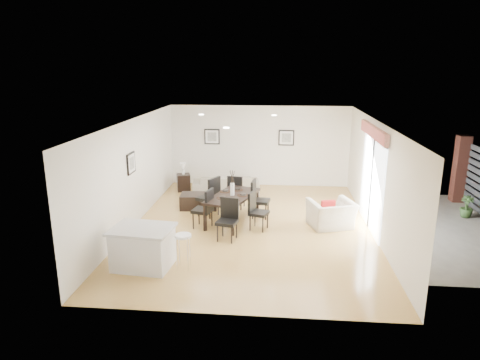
# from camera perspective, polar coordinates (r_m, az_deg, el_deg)

# --- Properties ---
(ground) EXTENTS (8.00, 8.00, 0.00)m
(ground) POSITION_cam_1_polar(r_m,az_deg,el_deg) (10.97, 1.52, -6.25)
(ground) COLOR tan
(ground) RESTS_ON ground
(wall_back) EXTENTS (6.00, 0.04, 2.70)m
(wall_back) POSITION_cam_1_polar(r_m,az_deg,el_deg) (14.45, 2.59, 4.55)
(wall_back) COLOR white
(wall_back) RESTS_ON ground
(wall_front) EXTENTS (6.00, 0.04, 2.70)m
(wall_front) POSITION_cam_1_polar(r_m,az_deg,el_deg) (6.77, -0.62, -7.88)
(wall_front) COLOR white
(wall_front) RESTS_ON ground
(wall_left) EXTENTS (0.04, 8.00, 2.70)m
(wall_left) POSITION_cam_1_polar(r_m,az_deg,el_deg) (11.14, -14.02, 0.92)
(wall_left) COLOR white
(wall_left) RESTS_ON ground
(wall_right) EXTENTS (0.04, 8.00, 2.70)m
(wall_right) POSITION_cam_1_polar(r_m,az_deg,el_deg) (10.80, 17.67, 0.20)
(wall_right) COLOR white
(wall_right) RESTS_ON ground
(ceiling) EXTENTS (6.00, 8.00, 0.02)m
(ceiling) POSITION_cam_1_polar(r_m,az_deg,el_deg) (10.30, 1.62, 7.88)
(ceiling) COLOR white
(ceiling) RESTS_ON wall_back
(sofa) EXTENTS (2.19, 1.12, 0.61)m
(sofa) POSITION_cam_1_polar(r_m,az_deg,el_deg) (13.66, -1.90, -0.57)
(sofa) COLOR gray
(sofa) RESTS_ON ground
(armchair) EXTENTS (1.29, 1.21, 0.69)m
(armchair) POSITION_cam_1_polar(r_m,az_deg,el_deg) (11.08, 12.06, -4.48)
(armchair) COLOR beige
(armchair) RESTS_ON ground
(courtyard_plant_b) EXTENTS (0.43, 0.43, 0.60)m
(courtyard_plant_b) POSITION_cam_1_polar(r_m,az_deg,el_deg) (13.07, 27.98, -3.15)
(courtyard_plant_b) COLOR #325022
(courtyard_plant_b) RESTS_ON ground
(dining_table) EXTENTS (1.40, 1.97, 0.74)m
(dining_table) POSITION_cam_1_polar(r_m,az_deg,el_deg) (11.06, -1.02, -2.40)
(dining_table) COLOR black
(dining_table) RESTS_ON ground
(dining_chair_wnear) EXTENTS (0.55, 0.55, 1.02)m
(dining_chair_wnear) POSITION_cam_1_polar(r_m,az_deg,el_deg) (10.74, -4.62, -3.55)
(dining_chair_wnear) COLOR black
(dining_chair_wnear) RESTS_ON ground
(dining_chair_wfar) EXTENTS (0.67, 0.67, 1.10)m
(dining_chair_wfar) POSITION_cam_1_polar(r_m,az_deg,el_deg) (11.54, -3.91, -1.95)
(dining_chair_wfar) COLOR black
(dining_chair_wfar) RESTS_ON ground
(dining_chair_enear) EXTENTS (0.54, 0.54, 0.96)m
(dining_chair_enear) POSITION_cam_1_polar(r_m,az_deg,el_deg) (10.66, 2.13, -3.84)
(dining_chair_enear) COLOR black
(dining_chair_enear) RESTS_ON ground
(dining_chair_efar) EXTENTS (0.52, 0.52, 1.02)m
(dining_chair_efar) POSITION_cam_1_polar(r_m,az_deg,el_deg) (11.48, 2.33, -2.27)
(dining_chair_efar) COLOR black
(dining_chair_efar) RESTS_ON ground
(dining_chair_head) EXTENTS (0.53, 0.53, 0.99)m
(dining_chair_head) POSITION_cam_1_polar(r_m,az_deg,el_deg) (10.06, -1.59, -4.90)
(dining_chair_head) COLOR black
(dining_chair_head) RESTS_ON ground
(dining_chair_foot) EXTENTS (0.51, 0.51, 0.98)m
(dining_chair_foot) POSITION_cam_1_polar(r_m,az_deg,el_deg) (12.15, -0.54, -1.37)
(dining_chair_foot) COLOR black
(dining_chair_foot) RESTS_ON ground
(vase) EXTENTS (0.80, 1.26, 0.66)m
(vase) POSITION_cam_1_polar(r_m,az_deg,el_deg) (10.97, -1.03, -0.76)
(vase) COLOR white
(vase) RESTS_ON dining_table
(coffee_table) EXTENTS (1.09, 0.71, 0.42)m
(coffee_table) POSITION_cam_1_polar(r_m,az_deg,el_deg) (12.34, -5.48, -2.82)
(coffee_table) COLOR black
(coffee_table) RESTS_ON ground
(side_table) EXTENTS (0.52, 0.52, 0.55)m
(side_table) POSITION_cam_1_polar(r_m,az_deg,el_deg) (14.10, -7.53, -0.32)
(side_table) COLOR black
(side_table) RESTS_ON ground
(table_lamp) EXTENTS (0.20, 0.20, 0.38)m
(table_lamp) POSITION_cam_1_polar(r_m,az_deg,el_deg) (13.97, -7.61, 1.74)
(table_lamp) COLOR white
(table_lamp) RESTS_ON side_table
(cushion) EXTENTS (0.36, 0.19, 0.34)m
(cushion) POSITION_cam_1_polar(r_m,az_deg,el_deg) (10.90, 11.67, -3.55)
(cushion) COLOR #9F1514
(cushion) RESTS_ON armchair
(kitchen_island) EXTENTS (1.30, 1.05, 0.85)m
(kitchen_island) POSITION_cam_1_polar(r_m,az_deg,el_deg) (8.97, -12.82, -8.72)
(kitchen_island) COLOR silver
(kitchen_island) RESTS_ON ground
(bar_stool) EXTENTS (0.33, 0.33, 0.73)m
(bar_stool) POSITION_cam_1_polar(r_m,az_deg,el_deg) (8.68, -7.59, -7.87)
(bar_stool) COLOR white
(bar_stool) RESTS_ON ground
(framed_print_back_left) EXTENTS (0.52, 0.04, 0.52)m
(framed_print_back_left) POSITION_cam_1_polar(r_m,az_deg,el_deg) (14.53, -3.75, 5.79)
(framed_print_back_left) COLOR black
(framed_print_back_left) RESTS_ON wall_back
(framed_print_back_right) EXTENTS (0.52, 0.04, 0.52)m
(framed_print_back_right) POSITION_cam_1_polar(r_m,az_deg,el_deg) (14.36, 6.20, 5.62)
(framed_print_back_right) COLOR black
(framed_print_back_right) RESTS_ON wall_back
(framed_print_left_wall) EXTENTS (0.04, 0.52, 0.52)m
(framed_print_left_wall) POSITION_cam_1_polar(r_m,az_deg,el_deg) (10.88, -14.31, 2.19)
(framed_print_left_wall) COLOR black
(framed_print_left_wall) RESTS_ON wall_left
(sliding_door) EXTENTS (0.12, 2.70, 2.57)m
(sliding_door) POSITION_cam_1_polar(r_m,az_deg,el_deg) (11.00, 17.25, 2.19)
(sliding_door) COLOR white
(sliding_door) RESTS_ON wall_right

